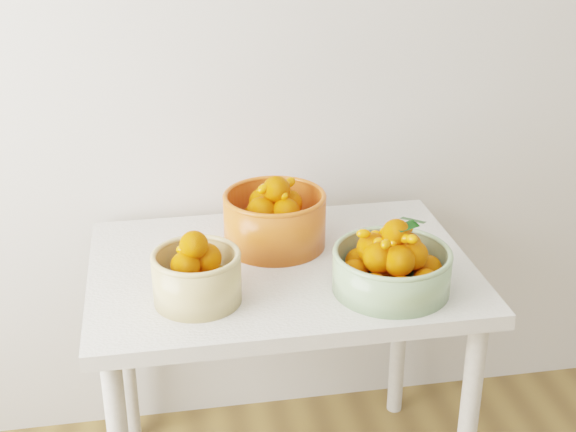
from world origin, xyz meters
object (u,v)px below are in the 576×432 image
bowl_cream (197,275)px  bowl_orange (275,218)px  table (281,296)px  bowl_green (392,266)px

bowl_cream → bowl_orange: bowl_orange is taller
bowl_cream → bowl_orange: bearing=49.2°
table → bowl_orange: bearing=88.7°
bowl_orange → bowl_cream: bearing=-130.8°
table → bowl_orange: (0.00, 0.12, 0.18)m
bowl_cream → bowl_orange: 0.35m
table → bowl_cream: (-0.23, -0.15, 0.17)m
bowl_cream → bowl_green: 0.47m
bowl_orange → bowl_green: bearing=-50.7°
bowl_green → bowl_cream: bearing=176.5°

